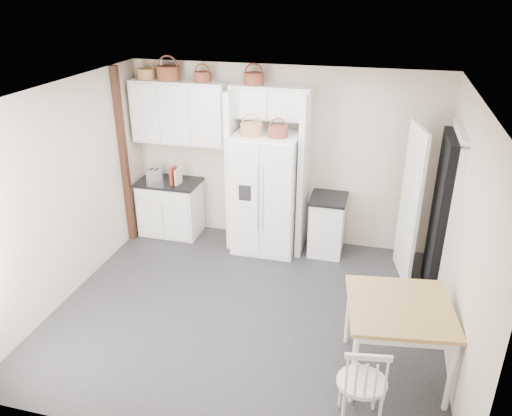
# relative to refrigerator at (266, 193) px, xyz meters

# --- Properties ---
(floor) EXTENTS (4.50, 4.50, 0.00)m
(floor) POSITION_rel_refrigerator_xyz_m (0.15, -1.60, -0.87)
(floor) COLOR #212128
(floor) RESTS_ON ground
(ceiling) EXTENTS (4.50, 4.50, 0.00)m
(ceiling) POSITION_rel_refrigerator_xyz_m (0.15, -1.60, 1.73)
(ceiling) COLOR white
(ceiling) RESTS_ON wall_back
(wall_back) EXTENTS (4.50, 0.00, 4.50)m
(wall_back) POSITION_rel_refrigerator_xyz_m (0.15, 0.40, 0.43)
(wall_back) COLOR beige
(wall_back) RESTS_ON floor
(wall_left) EXTENTS (0.00, 4.00, 4.00)m
(wall_left) POSITION_rel_refrigerator_xyz_m (-2.10, -1.60, 0.43)
(wall_left) COLOR beige
(wall_left) RESTS_ON floor
(wall_right) EXTENTS (0.00, 4.00, 4.00)m
(wall_right) POSITION_rel_refrigerator_xyz_m (2.40, -1.60, 0.43)
(wall_right) COLOR beige
(wall_right) RESTS_ON floor
(refrigerator) EXTENTS (0.90, 0.72, 1.74)m
(refrigerator) POSITION_rel_refrigerator_xyz_m (0.00, 0.00, 0.00)
(refrigerator) COLOR white
(refrigerator) RESTS_ON floor
(base_cab_left) EXTENTS (0.89, 0.56, 0.83)m
(base_cab_left) POSITION_rel_refrigerator_xyz_m (-1.54, 0.10, -0.45)
(base_cab_left) COLOR white
(base_cab_left) RESTS_ON floor
(base_cab_right) EXTENTS (0.47, 0.56, 0.82)m
(base_cab_right) POSITION_rel_refrigerator_xyz_m (0.88, 0.10, -0.46)
(base_cab_right) COLOR white
(base_cab_right) RESTS_ON floor
(dining_table) EXTENTS (1.11, 1.11, 0.82)m
(dining_table) POSITION_rel_refrigerator_xyz_m (1.85, -2.24, -0.46)
(dining_table) COLOR olive
(dining_table) RESTS_ON floor
(windsor_chair) EXTENTS (0.50, 0.46, 0.90)m
(windsor_chair) POSITION_rel_refrigerator_xyz_m (1.56, -2.94, -0.42)
(windsor_chair) COLOR white
(windsor_chair) RESTS_ON floor
(counter_left) EXTENTS (0.93, 0.60, 0.04)m
(counter_left) POSITION_rel_refrigerator_xyz_m (-1.54, 0.10, -0.02)
(counter_left) COLOR black
(counter_left) RESTS_ON base_cab_left
(counter_right) EXTENTS (0.50, 0.60, 0.04)m
(counter_right) POSITION_rel_refrigerator_xyz_m (0.88, 0.10, -0.03)
(counter_right) COLOR black
(counter_right) RESTS_ON base_cab_right
(toaster) EXTENTS (0.27, 0.21, 0.17)m
(toaster) POSITION_rel_refrigerator_xyz_m (-1.77, 0.10, 0.08)
(toaster) COLOR silver
(toaster) RESTS_ON counter_left
(cookbook_red) EXTENTS (0.06, 0.18, 0.26)m
(cookbook_red) POSITION_rel_refrigerator_xyz_m (-1.42, 0.02, 0.13)
(cookbook_red) COLOR maroon
(cookbook_red) RESTS_ON counter_left
(cookbook_cream) EXTENTS (0.06, 0.16, 0.24)m
(cookbook_cream) POSITION_rel_refrigerator_xyz_m (-1.35, 0.02, 0.11)
(cookbook_cream) COLOR beige
(cookbook_cream) RESTS_ON counter_left
(basket_upper_a) EXTENTS (0.26, 0.26, 0.15)m
(basket_upper_a) POSITION_rel_refrigerator_xyz_m (-1.82, 0.23, 1.55)
(basket_upper_a) COLOR olive
(basket_upper_a) RESTS_ON upper_cabinet
(basket_upper_b) EXTENTS (0.33, 0.33, 0.19)m
(basket_upper_b) POSITION_rel_refrigerator_xyz_m (-1.48, 0.23, 1.58)
(basket_upper_b) COLOR brown
(basket_upper_b) RESTS_ON upper_cabinet
(basket_upper_c) EXTENTS (0.24, 0.24, 0.14)m
(basket_upper_c) POSITION_rel_refrigerator_xyz_m (-0.97, 0.23, 1.55)
(basket_upper_c) COLOR brown
(basket_upper_c) RESTS_ON upper_cabinet
(basket_bridge_a) EXTENTS (0.28, 0.28, 0.16)m
(basket_bridge_a) POSITION_rel_refrigerator_xyz_m (-0.24, 0.23, 1.56)
(basket_bridge_a) COLOR brown
(basket_bridge_a) RESTS_ON bridge_cabinet
(basket_fridge_a) EXTENTS (0.30, 0.30, 0.16)m
(basket_fridge_a) POSITION_rel_refrigerator_xyz_m (-0.19, -0.10, 0.95)
(basket_fridge_a) COLOR olive
(basket_fridge_a) RESTS_ON refrigerator
(basket_fridge_b) EXTENTS (0.26, 0.26, 0.14)m
(basket_fridge_b) POSITION_rel_refrigerator_xyz_m (0.17, -0.10, 0.94)
(basket_fridge_b) COLOR brown
(basket_fridge_b) RESTS_ON refrigerator
(upper_cabinet) EXTENTS (1.40, 0.34, 0.90)m
(upper_cabinet) POSITION_rel_refrigerator_xyz_m (-1.35, 0.23, 1.03)
(upper_cabinet) COLOR white
(upper_cabinet) RESTS_ON wall_back
(bridge_cabinet) EXTENTS (1.12, 0.34, 0.45)m
(bridge_cabinet) POSITION_rel_refrigerator_xyz_m (0.00, 0.23, 1.26)
(bridge_cabinet) COLOR white
(bridge_cabinet) RESTS_ON wall_back
(fridge_panel_left) EXTENTS (0.08, 0.60, 2.30)m
(fridge_panel_left) POSITION_rel_refrigerator_xyz_m (-0.51, 0.10, 0.28)
(fridge_panel_left) COLOR white
(fridge_panel_left) RESTS_ON floor
(fridge_panel_right) EXTENTS (0.08, 0.60, 2.30)m
(fridge_panel_right) POSITION_rel_refrigerator_xyz_m (0.51, 0.10, 0.28)
(fridge_panel_right) COLOR white
(fridge_panel_right) RESTS_ON floor
(trim_post) EXTENTS (0.09, 0.09, 2.60)m
(trim_post) POSITION_rel_refrigerator_xyz_m (-2.05, -0.25, 0.43)
(trim_post) COLOR black
(trim_post) RESTS_ON floor
(doorway_void) EXTENTS (0.18, 0.85, 2.05)m
(doorway_void) POSITION_rel_refrigerator_xyz_m (2.31, -0.60, 0.16)
(doorway_void) COLOR black
(doorway_void) RESTS_ON floor
(door_slab) EXTENTS (0.21, 0.79, 2.05)m
(door_slab) POSITION_rel_refrigerator_xyz_m (1.95, -0.27, 0.16)
(door_slab) COLOR white
(door_slab) RESTS_ON floor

